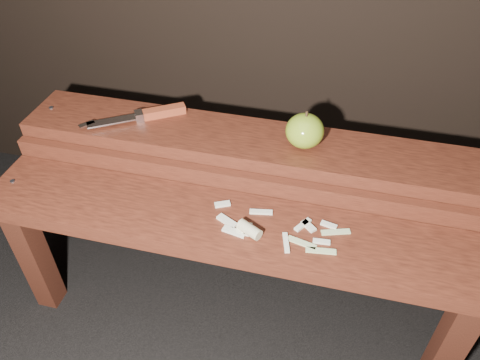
% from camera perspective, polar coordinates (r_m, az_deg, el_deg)
% --- Properties ---
extents(ground, '(60.00, 60.00, 0.00)m').
position_cam_1_polar(ground, '(1.43, -0.60, -15.29)').
color(ground, black).
extents(bench_front_tier, '(1.20, 0.20, 0.42)m').
position_cam_1_polar(bench_front_tier, '(1.11, -1.52, -7.74)').
color(bench_front_tier, '#38170E').
rests_on(bench_front_tier, ground).
extents(bench_rear_tier, '(1.20, 0.21, 0.50)m').
position_cam_1_polar(bench_rear_tier, '(1.23, 1.19, 1.88)').
color(bench_rear_tier, '#38170E').
rests_on(bench_rear_tier, ground).
extents(apple, '(0.09, 0.09, 0.10)m').
position_cam_1_polar(apple, '(1.14, 7.90, 5.96)').
color(apple, olive).
rests_on(apple, bench_rear_tier).
extents(knife, '(0.25, 0.17, 0.02)m').
position_cam_1_polar(knife, '(1.27, -10.82, 7.91)').
color(knife, '#943B20').
rests_on(knife, bench_rear_tier).
extents(apple_scraps, '(0.32, 0.12, 0.03)m').
position_cam_1_polar(apple_scraps, '(1.05, 3.20, -6.00)').
color(apple_scraps, beige).
rests_on(apple_scraps, bench_front_tier).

